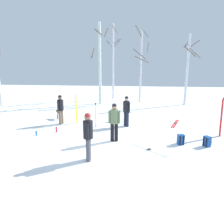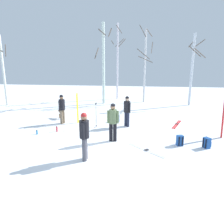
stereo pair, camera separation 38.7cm
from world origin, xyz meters
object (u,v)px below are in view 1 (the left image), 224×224
(person_1, at_px, (114,120))
(person_2, at_px, (88,134))
(birch_tree_4, at_px, (188,68))
(dog, at_px, (59,113))
(water_bottle_1, at_px, (36,133))
(birch_tree_3, at_px, (141,64))
(water_bottle_0, at_px, (56,130))
(ski_pair_planted_1, at_px, (76,109))
(birch_tree_1, at_px, (100,63))
(person_0, at_px, (61,108))
(backpack_1, at_px, (116,118))
(birch_tree_2, at_px, (113,61))
(ski_pair_lying_1, at_px, (148,149))
(backpack_2, at_px, (181,139))
(ski_poles_0, at_px, (96,114))
(ski_pair_planted_0, at_px, (221,117))
(person_3, at_px, (126,109))
(backpack_0, at_px, (207,142))

(person_1, xyz_separation_m, person_2, (-0.66, -1.98, 0.00))
(birch_tree_4, bearing_deg, person_2, -116.43)
(dog, xyz_separation_m, water_bottle_1, (0.15, -3.22, -0.28))
(birch_tree_3, bearing_deg, person_2, -98.22)
(person_1, bearing_deg, water_bottle_0, 165.08)
(person_1, bearing_deg, water_bottle_1, 176.52)
(ski_pair_planted_1, bearing_deg, birch_tree_1, 89.34)
(person_1, height_order, person_2, same)
(person_0, bearing_deg, backpack_1, 17.09)
(person_0, height_order, birch_tree_3, birch_tree_3)
(birch_tree_1, distance_m, birch_tree_2, 3.33)
(person_2, relative_size, ski_pair_lying_1, 1.13)
(backpack_1, distance_m, birch_tree_4, 9.21)
(person_2, bearing_deg, backpack_2, 29.12)
(person_0, height_order, ski_pair_planted_1, ski_pair_planted_1)
(birch_tree_1, height_order, birch_tree_4, birch_tree_1)
(person_2, distance_m, water_bottle_1, 3.98)
(backpack_1, bearing_deg, water_bottle_0, -138.38)
(person_1, xyz_separation_m, water_bottle_1, (-3.85, 0.23, -0.87))
(person_1, xyz_separation_m, ski_pair_lying_1, (1.46, -0.78, -0.97))
(ski_pair_lying_1, relative_size, birch_tree_2, 0.20)
(birch_tree_1, relative_size, birch_tree_3, 1.00)
(birch_tree_2, distance_m, birch_tree_3, 3.40)
(ski_pair_planted_1, relative_size, ski_pair_lying_1, 1.18)
(birch_tree_1, relative_size, birch_tree_4, 1.17)
(ski_poles_0, height_order, water_bottle_0, ski_poles_0)
(ski_pair_planted_0, distance_m, birch_tree_2, 13.52)
(ski_poles_0, bearing_deg, dog, 150.84)
(person_2, relative_size, birch_tree_3, 0.24)
(ski_pair_planted_0, distance_m, backpack_2, 2.59)
(person_3, distance_m, ski_poles_0, 1.73)
(person_2, xyz_separation_m, backpack_1, (0.35, 5.25, -0.77))
(water_bottle_0, bearing_deg, water_bottle_1, -142.81)
(dog, height_order, water_bottle_1, dog)
(person_0, bearing_deg, person_2, -57.29)
(person_1, xyz_separation_m, backpack_2, (2.86, -0.01, -0.77))
(ski_poles_0, xyz_separation_m, birch_tree_4, (6.54, 8.03, 2.49))
(ski_pair_lying_1, xyz_separation_m, birch_tree_3, (-0.26, 11.75, 3.59))
(ski_pair_planted_1, distance_m, ski_pair_lying_1, 5.34)
(ski_pair_planted_0, height_order, backpack_2, ski_pair_planted_0)
(backpack_0, height_order, birch_tree_3, birch_tree_3)
(backpack_1, xyz_separation_m, birch_tree_4, (5.58, 6.68, 3.01))
(backpack_2, height_order, birch_tree_2, birch_tree_2)
(person_1, bearing_deg, ski_pair_planted_0, 15.24)
(person_2, bearing_deg, person_0, 122.71)
(dog, xyz_separation_m, birch_tree_1, (1.51, 6.05, 3.32))
(birch_tree_2, bearing_deg, water_bottle_0, -96.70)
(ski_poles_0, xyz_separation_m, birch_tree_1, (-1.23, 7.57, 2.97))
(birch_tree_4, bearing_deg, person_3, -122.75)
(person_0, xyz_separation_m, ski_pair_planted_1, (0.85, 0.28, -0.09))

